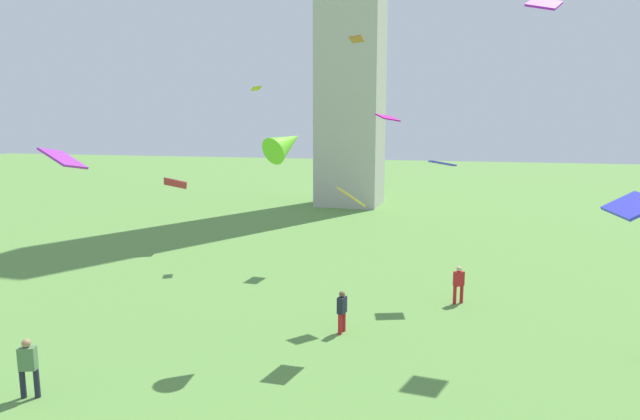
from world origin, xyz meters
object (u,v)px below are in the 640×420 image
at_px(person_2, 28,365).
at_px(kite_flying_0, 63,158).
at_px(kite_flying_1, 632,206).
at_px(kite_flying_2, 175,183).
at_px(person_3, 459,282).
at_px(kite_flying_5, 352,197).
at_px(person_1, 342,309).
at_px(kite_flying_7, 442,163).
at_px(kite_flying_9, 544,4).
at_px(kite_flying_11, 286,143).
at_px(kite_flying_6, 388,118).
at_px(kite_flying_10, 256,88).
at_px(kite_flying_3, 357,39).

height_order(person_2, kite_flying_0, kite_flying_0).
relative_size(kite_flying_1, kite_flying_2, 1.00).
height_order(person_3, kite_flying_5, kite_flying_5).
distance_m(person_1, person_2, 10.78).
relative_size(kite_flying_7, kite_flying_9, 0.77).
height_order(kite_flying_5, kite_flying_9, kite_flying_9).
bearing_deg(person_1, person_3, 149.22).
relative_size(kite_flying_0, kite_flying_9, 0.97).
bearing_deg(person_2, kite_flying_11, 28.55).
bearing_deg(kite_flying_2, kite_flying_6, -51.77).
bearing_deg(kite_flying_5, kite_flying_6, -179.80).
height_order(person_1, person_3, person_3).
relative_size(kite_flying_0, kite_flying_7, 1.27).
relative_size(person_3, kite_flying_1, 0.99).
bearing_deg(kite_flying_2, kite_flying_10, -27.64).
height_order(kite_flying_1, kite_flying_6, kite_flying_6).
distance_m(kite_flying_1, kite_flying_2, 26.84).
relative_size(kite_flying_1, kite_flying_11, 0.88).
xyz_separation_m(person_2, kite_flying_6, (8.92, 11.21, 7.32)).
height_order(person_2, person_3, person_2).
relative_size(kite_flying_9, kite_flying_10, 1.86).
bearing_deg(kite_flying_11, person_1, -131.07).
bearing_deg(kite_flying_9, person_1, -43.96).
bearing_deg(person_3, kite_flying_5, -163.38).
height_order(kite_flying_0, kite_flying_11, kite_flying_11).
bearing_deg(kite_flying_11, kite_flying_1, -163.85).
xyz_separation_m(kite_flying_0, kite_flying_11, (8.63, 1.30, 0.61)).
distance_m(kite_flying_2, kite_flying_6, 17.22).
distance_m(kite_flying_1, kite_flying_10, 22.23).
xyz_separation_m(kite_flying_6, kite_flying_11, (-3.03, -4.68, -0.97)).
bearing_deg(kite_flying_0, person_2, 131.27).
xyz_separation_m(person_2, kite_flying_5, (8.34, 6.60, 4.46)).
bearing_deg(kite_flying_3, person_3, 38.42).
height_order(kite_flying_2, kite_flying_3, kite_flying_3).
height_order(kite_flying_5, kite_flying_11, kite_flying_11).
xyz_separation_m(kite_flying_9, kite_flying_10, (-15.00, 7.35, -2.50)).
relative_size(kite_flying_1, kite_flying_7, 1.32).
distance_m(kite_flying_7, kite_flying_10, 12.99).
bearing_deg(kite_flying_1, kite_flying_6, 37.09).
bearing_deg(person_1, kite_flying_11, -54.23).
distance_m(person_3, kite_flying_11, 10.62).
relative_size(kite_flying_5, kite_flying_11, 0.69).
xyz_separation_m(person_3, kite_flying_0, (-14.89, -7.01, 5.79)).
bearing_deg(kite_flying_10, kite_flying_1, 16.67).
height_order(person_3, kite_flying_6, kite_flying_6).
relative_size(person_3, kite_flying_0, 1.03).
relative_size(person_1, kite_flying_10, 1.80).
xyz_separation_m(person_2, kite_flying_2, (-5.96, 18.86, 3.24)).
xyz_separation_m(kite_flying_10, kite_flying_11, (5.98, -12.01, -2.81)).
distance_m(person_2, kite_flying_9, 21.99).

